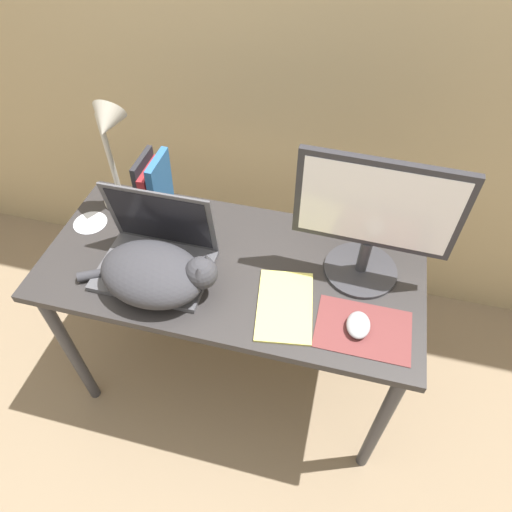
{
  "coord_description": "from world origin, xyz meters",
  "views": [
    {
      "loc": [
        0.32,
        -0.65,
        1.91
      ],
      "look_at": [
        0.09,
        0.27,
        0.86
      ],
      "focal_mm": 32.0,
      "sensor_mm": 36.0,
      "label": 1
    }
  ],
  "objects_px": {
    "external_monitor": "(374,219)",
    "desk_lamp": "(109,141)",
    "computer_mouse": "(358,325)",
    "notepad": "(285,306)",
    "cat": "(156,274)",
    "cd_disc": "(90,223)",
    "laptop": "(156,254)",
    "book_row": "(154,187)"
  },
  "relations": [
    {
      "from": "external_monitor",
      "to": "desk_lamp",
      "type": "bearing_deg",
      "value": 173.43
    },
    {
      "from": "computer_mouse",
      "to": "notepad",
      "type": "xyz_separation_m",
      "value": [
        -0.22,
        0.03,
        -0.02
      ]
    },
    {
      "from": "external_monitor",
      "to": "cat",
      "type": "bearing_deg",
      "value": -159.54
    },
    {
      "from": "cd_disc",
      "to": "cat",
      "type": "bearing_deg",
      "value": -31.43
    },
    {
      "from": "notepad",
      "to": "laptop",
      "type": "bearing_deg",
      "value": 171.65
    },
    {
      "from": "external_monitor",
      "to": "cd_disc",
      "type": "xyz_separation_m",
      "value": [
        -0.97,
        -0.01,
        -0.23
      ]
    },
    {
      "from": "laptop",
      "to": "cat",
      "type": "distance_m",
      "value": 0.1
    },
    {
      "from": "external_monitor",
      "to": "book_row",
      "type": "height_order",
      "value": "external_monitor"
    },
    {
      "from": "cat",
      "to": "cd_disc",
      "type": "distance_m",
      "value": 0.43
    },
    {
      "from": "external_monitor",
      "to": "computer_mouse",
      "type": "relative_size",
      "value": 4.9
    },
    {
      "from": "book_row",
      "to": "desk_lamp",
      "type": "height_order",
      "value": "desk_lamp"
    },
    {
      "from": "cat",
      "to": "computer_mouse",
      "type": "relative_size",
      "value": 4.81
    },
    {
      "from": "book_row",
      "to": "cat",
      "type": "bearing_deg",
      "value": -67.34
    },
    {
      "from": "computer_mouse",
      "to": "cd_disc",
      "type": "relative_size",
      "value": 0.8
    },
    {
      "from": "laptop",
      "to": "cat",
      "type": "bearing_deg",
      "value": -66.62
    },
    {
      "from": "external_monitor",
      "to": "computer_mouse",
      "type": "bearing_deg",
      "value": -86.64
    },
    {
      "from": "computer_mouse",
      "to": "desk_lamp",
      "type": "relative_size",
      "value": 0.22
    },
    {
      "from": "cat",
      "to": "external_monitor",
      "type": "bearing_deg",
      "value": 20.46
    },
    {
      "from": "computer_mouse",
      "to": "laptop",
      "type": "bearing_deg",
      "value": 172.22
    },
    {
      "from": "computer_mouse",
      "to": "book_row",
      "type": "bearing_deg",
      "value": 155.8
    },
    {
      "from": "cd_disc",
      "to": "desk_lamp",
      "type": "bearing_deg",
      "value": 48.63
    },
    {
      "from": "external_monitor",
      "to": "computer_mouse",
      "type": "height_order",
      "value": "external_monitor"
    },
    {
      "from": "cat",
      "to": "notepad",
      "type": "relative_size",
      "value": 1.59
    },
    {
      "from": "book_row",
      "to": "desk_lamp",
      "type": "xyz_separation_m",
      "value": [
        -0.12,
        -0.02,
        0.19
      ]
    },
    {
      "from": "book_row",
      "to": "notepad",
      "type": "relative_size",
      "value": 0.8
    },
    {
      "from": "book_row",
      "to": "notepad",
      "type": "xyz_separation_m",
      "value": [
        0.55,
        -0.32,
        -0.1
      ]
    },
    {
      "from": "laptop",
      "to": "book_row",
      "type": "relative_size",
      "value": 1.56
    },
    {
      "from": "external_monitor",
      "to": "desk_lamp",
      "type": "height_order",
      "value": "same"
    },
    {
      "from": "external_monitor",
      "to": "book_row",
      "type": "bearing_deg",
      "value": 171.03
    },
    {
      "from": "desk_lamp",
      "to": "laptop",
      "type": "bearing_deg",
      "value": -47.02
    },
    {
      "from": "computer_mouse",
      "to": "cd_disc",
      "type": "height_order",
      "value": "computer_mouse"
    },
    {
      "from": "desk_lamp",
      "to": "cd_disc",
      "type": "bearing_deg",
      "value": -131.37
    },
    {
      "from": "cd_disc",
      "to": "book_row",
      "type": "bearing_deg",
      "value": 31.39
    },
    {
      "from": "cat",
      "to": "desk_lamp",
      "type": "xyz_separation_m",
      "value": [
        -0.26,
        0.33,
        0.22
      ]
    },
    {
      "from": "laptop",
      "to": "desk_lamp",
      "type": "height_order",
      "value": "desk_lamp"
    },
    {
      "from": "laptop",
      "to": "cd_disc",
      "type": "xyz_separation_m",
      "value": [
        -0.32,
        0.13,
        -0.05
      ]
    },
    {
      "from": "laptop",
      "to": "external_monitor",
      "type": "height_order",
      "value": "external_monitor"
    },
    {
      "from": "laptop",
      "to": "computer_mouse",
      "type": "bearing_deg",
      "value": -7.78
    },
    {
      "from": "computer_mouse",
      "to": "cd_disc",
      "type": "bearing_deg",
      "value": 167.56
    },
    {
      "from": "cat",
      "to": "cd_disc",
      "type": "xyz_separation_m",
      "value": [
        -0.36,
        0.22,
        -0.07
      ]
    },
    {
      "from": "computer_mouse",
      "to": "cat",
      "type": "bearing_deg",
      "value": -179.86
    },
    {
      "from": "desk_lamp",
      "to": "cd_disc",
      "type": "height_order",
      "value": "desk_lamp"
    }
  ]
}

